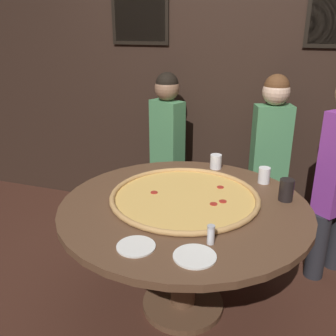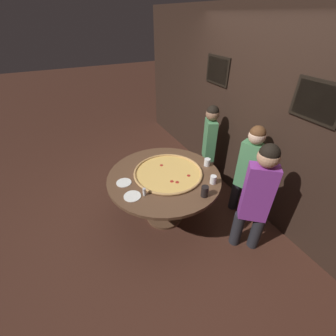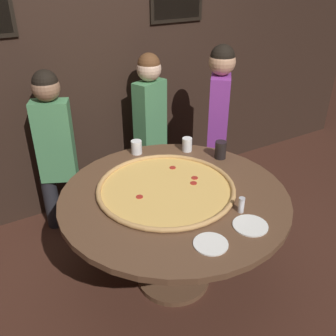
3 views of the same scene
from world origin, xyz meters
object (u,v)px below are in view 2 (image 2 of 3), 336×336
at_px(drink_cup_beside_pizza, 213,180).
at_px(diner_side_left, 257,195).
at_px(white_plate_left_side, 124,183).
at_px(condiment_shaker, 144,192).
at_px(dining_table, 164,185).
at_px(drink_cup_by_shaker, 207,162).
at_px(drink_cup_far_right, 205,191).
at_px(diner_centre_back, 249,168).
at_px(giant_pizza, 168,173).
at_px(white_plate_near_front, 132,196).
at_px(diner_far_right, 209,142).

height_order(drink_cup_beside_pizza, diner_side_left, diner_side_left).
xyz_separation_m(white_plate_left_side, diner_side_left, (0.96, 1.21, 0.08)).
bearing_deg(condiment_shaker, dining_table, 123.20).
distance_m(drink_cup_by_shaker, drink_cup_beside_pizza, 0.39).
relative_size(white_plate_left_side, diner_side_left, 0.13).
distance_m(drink_cup_far_right, diner_centre_back, 0.82).
bearing_deg(white_plate_left_side, condiment_shaker, 24.08).
bearing_deg(dining_table, giant_pizza, 107.26).
xyz_separation_m(white_plate_near_front, diner_side_left, (0.68, 1.20, 0.08)).
bearing_deg(giant_pizza, diner_side_left, 35.37).
distance_m(dining_table, diner_side_left, 1.15).
xyz_separation_m(drink_cup_by_shaker, white_plate_near_front, (0.15, -1.12, -0.05)).
bearing_deg(drink_cup_by_shaker, condiment_shaker, -79.10).
height_order(white_plate_left_side, condiment_shaker, condiment_shaker).
distance_m(white_plate_left_side, diner_centre_back, 1.63).
height_order(drink_cup_far_right, white_plate_near_front, drink_cup_far_right).
distance_m(drink_cup_far_right, white_plate_near_front, 0.82).
bearing_deg(white_plate_near_front, drink_cup_far_right, 64.36).
relative_size(white_plate_near_front, white_plate_left_side, 1.07).
distance_m(drink_cup_far_right, condiment_shaker, 0.68).
height_order(dining_table, diner_far_right, diner_far_right).
distance_m(white_plate_near_front, diner_far_right, 1.66).
xyz_separation_m(dining_table, condiment_shaker, (0.24, -0.36, 0.19)).
xyz_separation_m(drink_cup_far_right, diner_far_right, (-1.02, 0.78, -0.03)).
xyz_separation_m(giant_pizza, condiment_shaker, (0.26, -0.43, 0.04)).
relative_size(drink_cup_beside_pizza, diner_centre_back, 0.08).
relative_size(white_plate_near_front, diner_side_left, 0.14).
height_order(giant_pizza, drink_cup_beside_pizza, drink_cup_beside_pizza).
height_order(giant_pizza, drink_cup_by_shaker, drink_cup_by_shaker).
relative_size(giant_pizza, diner_far_right, 0.66).
height_order(drink_cup_by_shaker, white_plate_left_side, drink_cup_by_shaker).
height_order(dining_table, drink_cup_far_right, drink_cup_far_right).
height_order(drink_cup_by_shaker, drink_cup_beside_pizza, drink_cup_beside_pizza).
relative_size(white_plate_left_side, diner_far_right, 0.14).
xyz_separation_m(diner_side_left, diner_far_right, (-1.34, 0.32, -0.05)).
xyz_separation_m(giant_pizza, diner_centre_back, (0.41, 0.99, 0.03)).
relative_size(giant_pizza, drink_cup_beside_pizza, 8.48).
xyz_separation_m(white_plate_near_front, white_plate_left_side, (-0.28, -0.01, 0.00)).
relative_size(drink_cup_far_right, diner_far_right, 0.10).
distance_m(dining_table, diner_centre_back, 1.14).
xyz_separation_m(giant_pizza, drink_cup_by_shaker, (0.07, 0.56, 0.04)).
distance_m(drink_cup_by_shaker, diner_side_left, 0.83).
distance_m(drink_cup_beside_pizza, diner_centre_back, 0.58).
relative_size(white_plate_near_front, condiment_shaker, 2.04).
height_order(drink_cup_beside_pizza, diner_centre_back, diner_centre_back).
bearing_deg(drink_cup_beside_pizza, drink_cup_far_right, -56.62).
height_order(drink_cup_far_right, white_plate_left_side, drink_cup_far_right).
distance_m(dining_table, white_plate_left_side, 0.54).
relative_size(drink_cup_beside_pizza, diner_side_left, 0.07).
height_order(white_plate_left_side, diner_side_left, diner_side_left).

